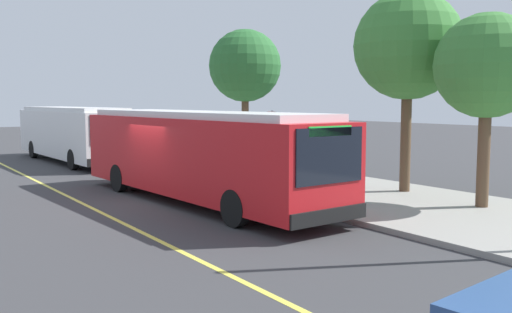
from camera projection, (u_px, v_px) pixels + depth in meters
The scene contains 11 objects.
ground_plane at pixel (158, 201), 18.53m from camera, with size 120.00×120.00×0.00m, color #38383A.
sidewalk_curb at pixel (300, 184), 21.88m from camera, with size 44.00×6.40×0.15m, color gray.
lane_stripe_center at pixel (92, 208), 17.30m from camera, with size 36.00×0.14×0.01m, color #E0D64C.
transit_bus_main at pixel (198, 153), 18.12m from camera, with size 12.14×3.23×2.95m.
transit_bus_second at pixel (73, 132), 30.22m from camera, with size 11.60×2.97×2.95m.
bus_shelter at pixel (283, 135), 22.74m from camera, with size 2.90×1.60×2.48m.
waiting_bench at pixel (280, 166), 22.81m from camera, with size 1.60×0.48×0.95m.
route_sign_post at pixel (272, 139), 19.46m from camera, with size 0.44×0.08×2.80m.
street_tree_near_shelter at pixel (245, 66), 27.98m from camera, with size 3.60×3.60×6.69m.
street_tree_upstreet at pixel (487, 67), 16.32m from camera, with size 3.06×3.06×5.69m.
street_tree_downstreet at pixel (408, 46), 19.13m from camera, with size 3.69×3.69×6.86m.
Camera 1 is at (16.96, -7.60, 3.28)m, focal length 39.47 mm.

